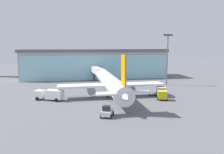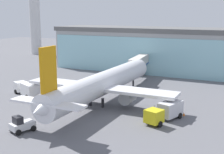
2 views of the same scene
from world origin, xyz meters
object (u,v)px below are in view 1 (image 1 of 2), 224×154
at_px(jet_bridge, 96,71).
at_px(catering_truck, 50,94).
at_px(fuel_truck, 162,92).
at_px(baggage_cart, 154,94).
at_px(safety_cone_wingtip, 163,93).
at_px(apron_light_mast, 167,55).
at_px(airplane, 111,83).
at_px(pushback_tug, 107,112).
at_px(safety_cone_nose, 109,100).

height_order(jet_bridge, catering_truck, jet_bridge).
height_order(catering_truck, fuel_truck, same).
distance_m(baggage_cart, safety_cone_wingtip, 3.35).
bearing_deg(fuel_truck, jet_bridge, -133.44).
xyz_separation_m(baggage_cart, safety_cone_wingtip, (3.18, 1.03, -0.23)).
height_order(apron_light_mast, fuel_truck, apron_light_mast).
distance_m(apron_light_mast, airplane, 26.31).
height_order(jet_bridge, safety_cone_wingtip, jet_bridge).
distance_m(catering_truck, pushback_tug, 19.22).
bearing_deg(jet_bridge, catering_truck, 143.07).
bearing_deg(catering_truck, fuel_truck, -160.02).
relative_size(jet_bridge, baggage_cart, 3.93).
bearing_deg(fuel_truck, safety_cone_nose, -65.79).
bearing_deg(safety_cone_nose, apron_light_mast, 39.03).
height_order(airplane, pushback_tug, airplane).
bearing_deg(baggage_cart, apron_light_mast, 70.11).
xyz_separation_m(jet_bridge, airplane, (1.49, -22.34, -0.64)).
height_order(baggage_cart, safety_cone_nose, baggage_cart).
relative_size(jet_bridge, apron_light_mast, 0.71).
xyz_separation_m(fuel_truck, safety_cone_wingtip, (2.04, 3.53, -1.19)).
height_order(catering_truck, baggage_cart, catering_truck).
bearing_deg(baggage_cart, jet_bridge, 133.52).
bearing_deg(apron_light_mast, baggage_cart, -124.52).
relative_size(jet_bridge, safety_cone_wingtip, 22.22).
height_order(apron_light_mast, catering_truck, apron_light_mast).
xyz_separation_m(jet_bridge, baggage_cart, (13.15, -23.83, -3.72)).
bearing_deg(safety_cone_wingtip, baggage_cart, -162.06).
relative_size(baggage_cart, safety_cone_wingtip, 5.66).
relative_size(baggage_cart, pushback_tug, 0.86).
relative_size(baggage_cart, safety_cone_nose, 5.66).
bearing_deg(pushback_tug, safety_cone_nose, 8.95).
height_order(baggage_cart, pushback_tug, pushback_tug).
xyz_separation_m(apron_light_mast, airplane, (-21.75, -13.19, -6.71)).
xyz_separation_m(catering_truck, baggage_cart, (27.27, 0.43, -0.97)).
xyz_separation_m(catering_truck, safety_cone_wingtip, (30.45, 1.46, -1.19)).
relative_size(jet_bridge, catering_truck, 1.62).
bearing_deg(airplane, baggage_cart, -97.44).
bearing_deg(fuel_truck, safety_cone_wingtip, 168.03).
height_order(airplane, baggage_cart, airplane).
height_order(airplane, fuel_truck, airplane).
distance_m(catering_truck, baggage_cart, 27.29).
height_order(catering_truck, safety_cone_wingtip, catering_truck).
xyz_separation_m(pushback_tug, safety_cone_nose, (2.26, 11.39, -0.70)).
bearing_deg(baggage_cart, airplane, -172.65).
height_order(fuel_truck, baggage_cart, fuel_truck).
relative_size(airplane, safety_cone_nose, 69.21).
xyz_separation_m(apron_light_mast, baggage_cart, (-10.10, -14.68, -9.79)).
bearing_deg(fuel_truck, catering_truck, -76.09).
bearing_deg(apron_light_mast, catering_truck, -157.98).
distance_m(catering_truck, safety_cone_wingtip, 30.50).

